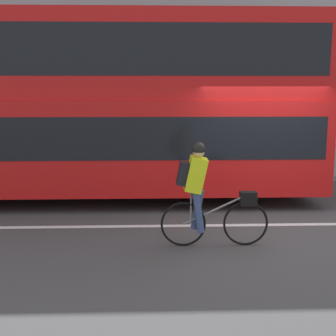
{
  "coord_description": "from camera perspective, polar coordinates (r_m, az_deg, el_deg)",
  "views": [
    {
      "loc": [
        -2.2,
        -8.19,
        2.53
      ],
      "look_at": [
        -1.91,
        0.34,
        1.01
      ],
      "focal_mm": 50.0,
      "sensor_mm": 36.0,
      "label": 1
    }
  ],
  "objects": [
    {
      "name": "ground_plane",
      "position": [
        8.86,
        12.59,
        -6.75
      ],
      "size": [
        80.0,
        80.0,
        0.0
      ],
      "primitive_type": "plane",
      "color": "#424244"
    },
    {
      "name": "road_center_line",
      "position": [
        8.84,
        12.62,
        -6.76
      ],
      "size": [
        50.0,
        0.14,
        0.01
      ],
      "primitive_type": "cube",
      "color": "silver",
      "rests_on": "ground_plane"
    },
    {
      "name": "sidewalk_curb",
      "position": [
        13.55,
        7.39,
        -0.42
      ],
      "size": [
        60.0,
        2.11,
        0.15
      ],
      "color": "gray",
      "rests_on": "ground_plane"
    },
    {
      "name": "building_facade",
      "position": [
        14.65,
        7.0,
        17.62
      ],
      "size": [
        60.0,
        0.3,
        8.93
      ],
      "color": "#9E9EA3",
      "rests_on": "ground_plane"
    },
    {
      "name": "bus",
      "position": [
        10.34,
        -7.52,
        8.22
      ],
      "size": [
        9.19,
        2.57,
        3.98
      ],
      "color": "black",
      "rests_on": "ground_plane"
    },
    {
      "name": "cyclist_on_bike",
      "position": [
        7.33,
        4.39,
        -2.83
      ],
      "size": [
        1.71,
        0.32,
        1.66
      ],
      "color": "black",
      "rests_on": "ground_plane"
    },
    {
      "name": "trash_bin",
      "position": [
        13.21,
        1.49,
        1.58
      ],
      "size": [
        0.6,
        0.6,
        0.85
      ],
      "color": "#515156",
      "rests_on": "sidewalk_curb"
    },
    {
      "name": "street_sign_post",
      "position": [
        13.56,
        -17.47,
        5.21
      ],
      "size": [
        0.36,
        0.09,
        2.38
      ],
      "color": "#59595B",
      "rests_on": "sidewalk_curb"
    }
  ]
}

